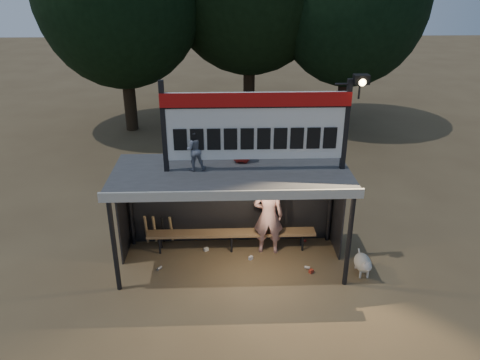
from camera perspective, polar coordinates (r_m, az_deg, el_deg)
The scene contains 10 objects.
ground at distance 10.96m, azimuth -0.98°, elevation -9.98°, with size 80.00×80.00×0.00m, color brown.
player at distance 10.89m, azimuth 3.47°, elevation -4.38°, with size 0.70×0.46×1.92m, color white.
child_a at distance 9.72m, azimuth -5.62°, elevation 3.81°, with size 0.46×0.35×0.94m, color slate.
child_b at distance 10.09m, azimuth 0.21°, elevation 4.76°, with size 0.47×0.30×0.96m, color #A82019.
dugout_shelter at distance 10.26m, azimuth -1.08°, elevation -0.65°, with size 5.10×2.08×2.32m.
scoreboard_assembly at distance 9.51m, azimuth 2.26°, elevation 6.85°, with size 4.10×0.27×1.99m.
bench at distance 11.19m, azimuth -1.06°, elevation -6.56°, with size 4.00×0.35×0.48m.
dog at distance 10.77m, azimuth 14.78°, elevation -9.79°, with size 0.36×0.81×0.49m.
bats at distance 11.54m, azimuth -9.87°, elevation -5.95°, with size 0.67×0.35×0.84m.
litter at distance 11.02m, azimuth 2.02°, elevation -9.56°, with size 3.56×1.39×0.08m.
Camera 1 is at (-0.14, -9.06, 6.17)m, focal length 35.00 mm.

